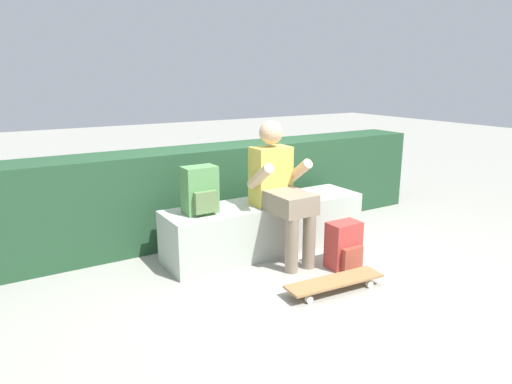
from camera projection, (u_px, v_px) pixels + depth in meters
ground_plane at (287, 262)px, 4.06m from camera, size 24.00×24.00×0.00m
bench_main at (266, 226)px, 4.29m from camera, size 1.93×0.50×0.47m
person_skater at (280, 186)px, 4.00m from camera, size 0.49×0.62×1.22m
skateboard_near_person at (335, 282)px, 3.50m from camera, size 0.81×0.26×0.09m
backpack_on_bench at (200, 191)px, 3.84m from camera, size 0.28×0.23×0.40m
backpack_on_ground at (344, 246)px, 3.91m from camera, size 0.28×0.23×0.40m
hedge_row at (208, 191)px, 4.69m from camera, size 5.12×0.51×0.91m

